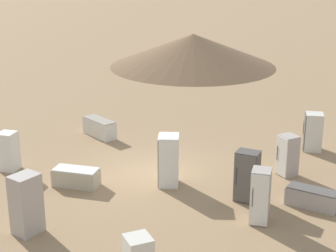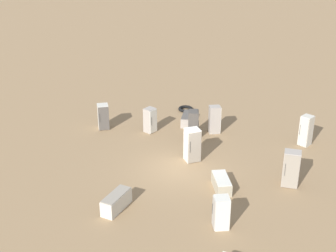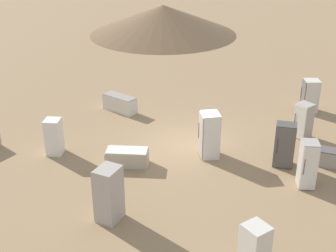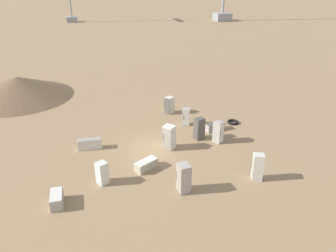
% 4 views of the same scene
% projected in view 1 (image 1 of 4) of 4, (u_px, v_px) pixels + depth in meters
% --- Properties ---
extents(ground_plane, '(1000.00, 1000.00, 0.00)m').
position_uv_depth(ground_plane, '(149.00, 174.00, 20.71)').
color(ground_plane, '#937551').
extents(dirt_mound, '(11.24, 11.24, 2.20)m').
position_uv_depth(dirt_mound, '(193.00, 50.00, 37.76)').
color(dirt_mound, brown).
rests_on(dirt_mound, ground_plane).
extents(discarded_fridge_0, '(0.86, 0.82, 1.72)m').
position_uv_depth(discarded_fridge_0, '(260.00, 196.00, 16.94)').
color(discarded_fridge_0, '#A89E93').
rests_on(discarded_fridge_0, ground_plane).
extents(discarded_fridge_1, '(1.41, 1.73, 0.64)m').
position_uv_depth(discarded_fridge_1, '(76.00, 177.00, 19.62)').
color(discarded_fridge_1, '#B2A88E').
rests_on(discarded_fridge_1, ground_plane).
extents(discarded_fridge_3, '(0.88, 0.78, 1.84)m').
position_uv_depth(discarded_fridge_3, '(26.00, 204.00, 16.31)').
color(discarded_fridge_3, '#A89E93').
rests_on(discarded_fridge_3, ground_plane).
extents(discarded_fridge_5, '(0.75, 0.76, 1.53)m').
position_uv_depth(discarded_fridge_5, '(288.00, 155.00, 20.39)').
color(discarded_fridge_5, '#A89E93').
rests_on(discarded_fridge_5, ground_plane).
extents(discarded_fridge_6, '(0.70, 1.74, 0.78)m').
position_uv_depth(discarded_fridge_6, '(100.00, 128.00, 24.53)').
color(discarded_fridge_6, beige).
rests_on(discarded_fridge_6, ground_plane).
extents(discarded_fridge_7, '(0.97, 1.74, 0.64)m').
position_uv_depth(discarded_fridge_7, '(312.00, 198.00, 18.06)').
color(discarded_fridge_7, '#A89E93').
rests_on(discarded_fridge_7, ground_plane).
extents(discarded_fridge_8, '(0.95, 0.96, 1.57)m').
position_uv_depth(discarded_fridge_8, '(313.00, 132.00, 22.79)').
color(discarded_fridge_8, beige).
rests_on(discarded_fridge_8, ground_plane).
extents(discarded_fridge_9, '(0.82, 0.89, 1.71)m').
position_uv_depth(discarded_fridge_9, '(247.00, 176.00, 18.38)').
color(discarded_fridge_9, '#4C4742').
rests_on(discarded_fridge_9, ground_plane).
extents(discarded_fridge_10, '(0.86, 0.84, 1.47)m').
position_uv_depth(discarded_fridge_10, '(9.00, 151.00, 20.87)').
color(discarded_fridge_10, silver).
rests_on(discarded_fridge_10, ground_plane).
extents(discarded_fridge_11, '(1.03, 1.03, 1.83)m').
position_uv_depth(discarded_fridge_11, '(168.00, 160.00, 19.52)').
color(discarded_fridge_11, silver).
rests_on(discarded_fridge_11, ground_plane).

